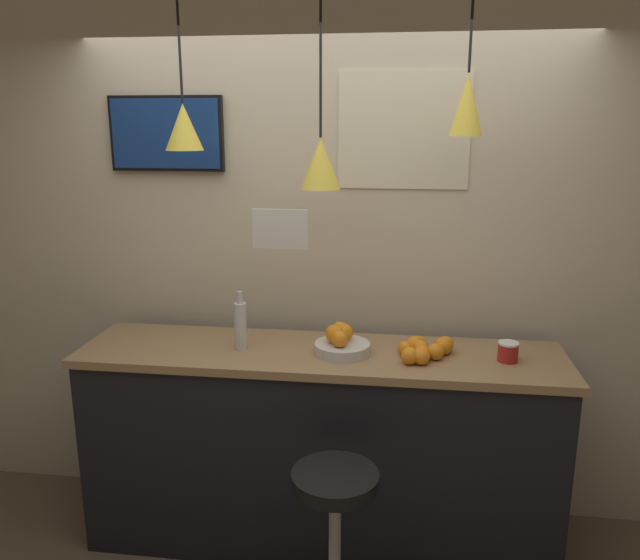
% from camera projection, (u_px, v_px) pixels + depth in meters
% --- Properties ---
extents(back_wall, '(8.00, 0.06, 2.90)m').
position_uv_depth(back_wall, '(330.00, 248.00, 3.26)').
color(back_wall, beige).
rests_on(back_wall, ground_plane).
extents(service_counter, '(2.32, 0.57, 1.03)m').
position_uv_depth(service_counter, '(320.00, 447.00, 3.11)').
color(service_counter, black).
rests_on(service_counter, ground_plane).
extents(bar_stool, '(0.38, 0.38, 0.73)m').
position_uv_depth(bar_stool, '(335.00, 523.00, 2.54)').
color(bar_stool, '#B7B7BC').
rests_on(bar_stool, ground_plane).
extents(fruit_bowl, '(0.26, 0.26, 0.14)m').
position_uv_depth(fruit_bowl, '(341.00, 343.00, 2.94)').
color(fruit_bowl, beige).
rests_on(fruit_bowl, service_counter).
extents(orange_pile, '(0.26, 0.26, 0.09)m').
position_uv_depth(orange_pile, '(425.00, 349.00, 2.90)').
color(orange_pile, orange).
rests_on(orange_pile, service_counter).
extents(juice_bottle, '(0.06, 0.06, 0.29)m').
position_uv_depth(juice_bottle, '(241.00, 325.00, 2.98)').
color(juice_bottle, silver).
rests_on(juice_bottle, service_counter).
extents(spread_jar, '(0.09, 0.09, 0.09)m').
position_uv_depth(spread_jar, '(508.00, 352.00, 2.84)').
color(spread_jar, red).
rests_on(spread_jar, service_counter).
extents(pendant_lamp_left, '(0.17, 0.17, 0.84)m').
position_uv_depth(pendant_lamp_left, '(184.00, 126.00, 2.82)').
color(pendant_lamp_left, black).
extents(pendant_lamp_middle, '(0.18, 0.18, 1.01)m').
position_uv_depth(pendant_lamp_middle, '(321.00, 162.00, 2.78)').
color(pendant_lamp_middle, black).
extents(pendant_lamp_right, '(0.14, 0.14, 0.77)m').
position_uv_depth(pendant_lamp_right, '(467.00, 104.00, 2.64)').
color(pendant_lamp_right, black).
extents(mounted_tv, '(0.59, 0.04, 0.38)m').
position_uv_depth(mounted_tv, '(166.00, 134.00, 3.17)').
color(mounted_tv, black).
extents(hanging_menu_board, '(0.24, 0.01, 0.17)m').
position_uv_depth(hanging_menu_board, '(280.00, 229.00, 2.65)').
color(hanging_menu_board, silver).
extents(wall_poster, '(0.64, 0.01, 0.56)m').
position_uv_depth(wall_poster, '(404.00, 131.00, 3.03)').
color(wall_poster, beige).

